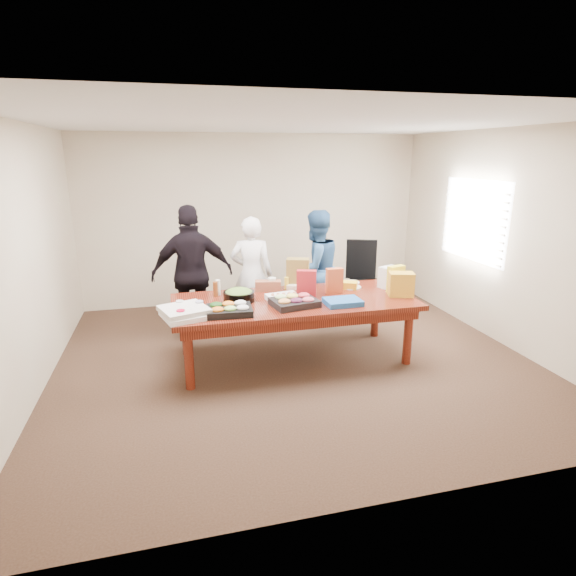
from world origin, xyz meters
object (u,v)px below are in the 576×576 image
object	(u,v)px
sheet_cake	(284,298)
salad_bowl	(239,296)
conference_table	(294,329)
office_chair	(366,281)
person_center	(252,274)
person_right	(315,269)

from	to	relation	value
sheet_cake	salad_bowl	world-z (taller)	salad_bowl
conference_table	salad_bowl	size ratio (longest dim) A/B	7.85
office_chair	person_center	size ratio (longest dim) A/B	0.69
conference_table	person_center	xyz separation A→B (m)	(-0.31, 1.11, 0.42)
person_center	sheet_cake	xyz separation A→B (m)	(0.18, -1.11, -0.01)
office_chair	salad_bowl	bearing A→B (deg)	-129.81
conference_table	office_chair	distance (m)	1.90
salad_bowl	conference_table	bearing A→B (deg)	-8.10
office_chair	person_center	xyz separation A→B (m)	(-1.75, -0.12, 0.25)
conference_table	salad_bowl	distance (m)	0.77
office_chair	person_right	distance (m)	0.90
person_right	sheet_cake	world-z (taller)	person_right
person_center	person_right	xyz separation A→B (m)	(0.90, -0.03, 0.03)
conference_table	person_center	size ratio (longest dim) A/B	1.76
office_chair	salad_bowl	xyz separation A→B (m)	(-2.07, -1.14, 0.26)
conference_table	office_chair	world-z (taller)	office_chair
person_center	person_right	bearing A→B (deg)	-167.23
person_center	salad_bowl	bearing A→B (deg)	87.16
conference_table	person_center	distance (m)	1.23
office_chair	sheet_cake	world-z (taller)	office_chair
conference_table	person_right	xyz separation A→B (m)	(0.59, 1.08, 0.45)
person_center	salad_bowl	distance (m)	1.07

